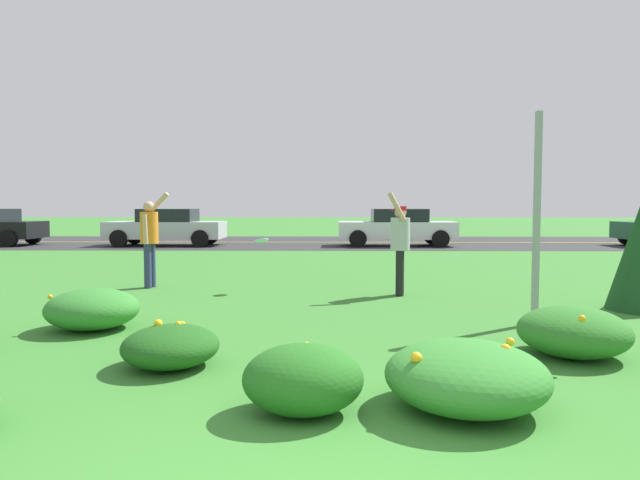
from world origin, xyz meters
name	(u,v)px	position (x,y,z in m)	size (l,w,h in m)	color
ground_plane	(330,273)	(0.00, 11.03, 0.00)	(120.00, 120.00, 0.00)	#387A2D
highway_strip	(330,242)	(0.00, 22.05, 0.00)	(120.00, 9.00, 0.01)	#2D2D30
highway_center_stripe	(330,242)	(0.00, 22.05, 0.01)	(120.00, 0.16, 0.00)	yellow
daylily_clump_near_camera	(466,376)	(1.08, 2.04, 0.27)	(1.28, 1.31, 0.53)	#337F2D
daylily_clump_front_right	(92,309)	(-3.06, 4.86, 0.26)	(1.18, 1.14, 0.53)	#337F2D
daylily_clump_mid_center	(171,346)	(-1.57, 3.17, 0.21)	(0.96, 1.01, 0.46)	#1E5619
daylily_clump_mid_left	(303,379)	(-0.20, 1.92, 0.27)	(0.94, 0.81, 0.54)	#23661E
daylily_clump_front_center	(573,332)	(2.59, 3.64, 0.26)	(1.15, 1.18, 0.54)	#2D7526
sign_post_near_path	(537,219)	(2.76, 5.28, 1.42)	(0.07, 0.10, 2.84)	#93969B
person_thrower_orange_shirt	(149,236)	(-3.49, 8.57, 1.01)	(0.53, 0.52, 1.86)	orange
person_catcher_red_cap_gray_shirt	(400,241)	(1.24, 7.71, 0.97)	(0.43, 0.51, 1.83)	#B2B2B7
frisbee_pale_blue	(262,241)	(-1.26, 8.12, 0.95)	(0.26, 0.25, 0.13)	#ADD6E5
car_white_center_left	(397,227)	(2.62, 20.03, 0.74)	(4.50, 2.00, 1.45)	silver
car_silver_center_right	(167,227)	(-6.46, 20.03, 0.74)	(4.50, 2.00, 1.45)	#B7BABF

